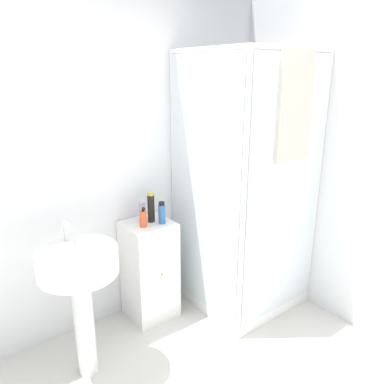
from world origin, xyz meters
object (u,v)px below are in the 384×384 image
Objects in this scene: soap_dispenser at (143,219)px; shampoo_bottle_tall_black at (151,207)px; shampoo_bottle_blue at (162,213)px; sink at (79,278)px; lotion_bottle_white at (142,213)px.

shampoo_bottle_tall_black reaches higher than soap_dispenser.
shampoo_bottle_tall_black is 1.39× the size of shampoo_bottle_blue.
shampoo_bottle_tall_black reaches higher than sink.
sink is at bearing -152.97° from lotion_bottle_white.
shampoo_bottle_tall_black is (0.10, 0.05, 0.05)m from soap_dispenser.
shampoo_bottle_blue is (0.15, -0.03, 0.02)m from soap_dispenser.
soap_dispenser is 0.12m from shampoo_bottle_tall_black.
lotion_bottle_white is at bearing 27.03° from sink.
soap_dispenser is 0.08m from lotion_bottle_white.
soap_dispenser is 0.15m from shampoo_bottle_blue.
shampoo_bottle_tall_black is (0.70, 0.30, 0.21)m from sink.
sink reaches higher than lotion_bottle_white.
sink is 6.62× the size of soap_dispenser.
sink is at bearing -163.47° from shampoo_bottle_blue.
lotion_bottle_white is (-0.11, 0.10, -0.00)m from shampoo_bottle_blue.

